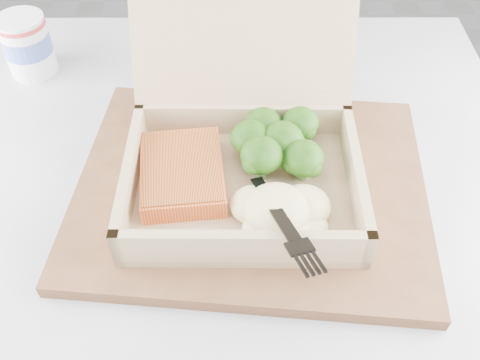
{
  "coord_description": "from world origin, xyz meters",
  "views": [
    {
      "loc": [
        0.12,
        -0.77,
        1.17
      ],
      "look_at": [
        0.13,
        -0.4,
        0.77
      ],
      "focal_mm": 40.0,
      "sensor_mm": 36.0,
      "label": 1
    }
  ],
  "objects_px": {
    "serving_tray": "(251,187)",
    "takeout_container": "(243,128)",
    "cafe_table": "(210,293)",
    "paper_cup": "(27,43)"
  },
  "relations": [
    {
      "from": "serving_tray",
      "to": "takeout_container",
      "type": "bearing_deg",
      "value": 106.94
    },
    {
      "from": "cafe_table",
      "to": "serving_tray",
      "type": "relative_size",
      "value": 2.04
    },
    {
      "from": "cafe_table",
      "to": "paper_cup",
      "type": "relative_size",
      "value": 9.43
    },
    {
      "from": "takeout_container",
      "to": "paper_cup",
      "type": "relative_size",
      "value": 3.37
    },
    {
      "from": "serving_tray",
      "to": "paper_cup",
      "type": "height_order",
      "value": "paper_cup"
    },
    {
      "from": "serving_tray",
      "to": "takeout_container",
      "type": "xyz_separation_m",
      "value": [
        -0.01,
        0.03,
        0.06
      ]
    },
    {
      "from": "serving_tray",
      "to": "takeout_container",
      "type": "height_order",
      "value": "takeout_container"
    },
    {
      "from": "paper_cup",
      "to": "serving_tray",
      "type": "bearing_deg",
      "value": -37.37
    },
    {
      "from": "cafe_table",
      "to": "paper_cup",
      "type": "distance_m",
      "value": 0.42
    },
    {
      "from": "cafe_table",
      "to": "takeout_container",
      "type": "bearing_deg",
      "value": 48.45
    }
  ]
}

